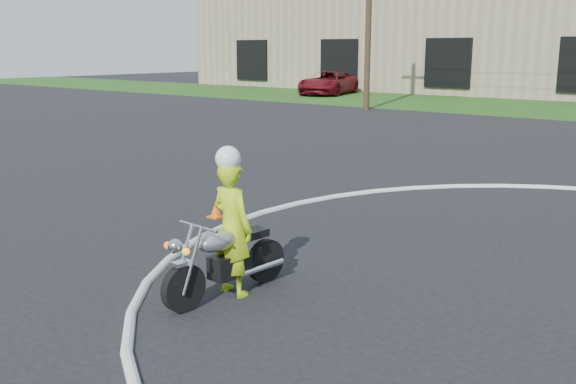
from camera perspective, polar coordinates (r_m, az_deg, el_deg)
The scene contains 4 objects.
primary_motorcycle at distance 7.55m, azimuth -5.65°, elevation -5.92°, with size 0.64×1.83×0.96m.
rider_primary_grp at distance 7.52m, azimuth -5.01°, elevation -2.83°, with size 0.62×0.43×1.79m.
pickup_grp at distance 41.07m, azimuth 3.60°, elevation 9.66°, with size 3.69×5.81×1.49m.
warehouse at distance 49.23m, azimuth 16.05°, elevation 13.67°, with size 41.00×17.00×8.30m.
Camera 1 is at (1.22, -5.31, 2.86)m, focal length 40.00 mm.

